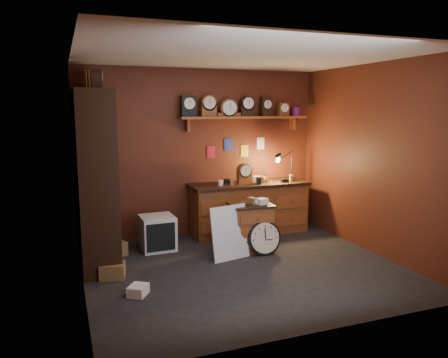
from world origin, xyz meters
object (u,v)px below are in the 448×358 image
workbench (249,205)px  shelving_unit (92,170)px  big_round_clock (264,238)px  low_cabinet (251,225)px

workbench → shelving_unit: bearing=-168.9°
workbench → big_round_clock: 1.15m
workbench → low_cabinet: workbench is taller
shelving_unit → workbench: shelving_unit is taller
workbench → big_round_clock: size_ratio=4.00×
shelving_unit → big_round_clock: size_ratio=5.18×
workbench → big_round_clock: workbench is taller
workbench → low_cabinet: (-0.34, -0.84, -0.09)m
workbench → big_round_clock: (-0.24, -1.10, -0.23)m
workbench → low_cabinet: size_ratio=2.54×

